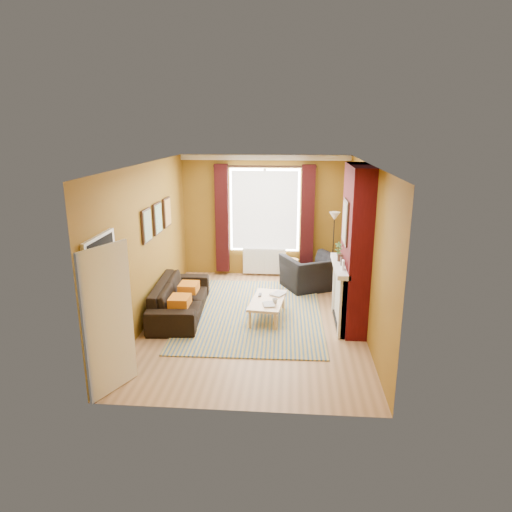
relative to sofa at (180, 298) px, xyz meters
name	(u,v)px	position (x,y,z in m)	size (l,w,h in m)	color
ground	(255,321)	(1.42, -0.20, -0.32)	(5.50, 5.50, 0.00)	#926842
room_walls	(292,244)	(2.06, 0.07, 1.07)	(3.82, 5.54, 2.83)	brown
striped_rug	(252,312)	(1.33, 0.15, -0.31)	(2.66, 3.64, 0.02)	#2F5581
sofa	(180,298)	(0.00, 0.00, 0.00)	(2.16, 0.85, 0.63)	black
armchair	(311,272)	(2.49, 1.61, 0.05)	(1.12, 0.98, 0.73)	black
coffee_table	(268,301)	(1.64, -0.09, 0.02)	(0.68, 1.18, 0.37)	tan
wicker_stool	(290,269)	(2.03, 2.20, -0.08)	(0.49, 0.49, 0.48)	#A47847
floor_lamp	(334,228)	(2.97, 2.00, 0.96)	(0.24, 0.24, 1.62)	black
book_a	(263,305)	(1.58, -0.38, 0.07)	(0.20, 0.27, 0.03)	#999999
book_b	(273,292)	(1.73, 0.25, 0.07)	(0.23, 0.31, 0.02)	#999999
mug	(275,301)	(1.79, -0.28, 0.10)	(0.10, 0.10, 0.09)	#999999
tv_remote	(260,295)	(1.49, 0.10, 0.07)	(0.05, 0.17, 0.02)	#252528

